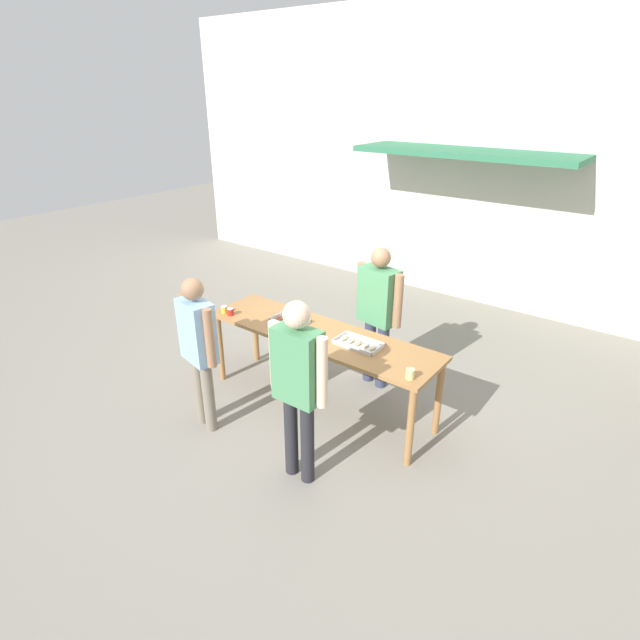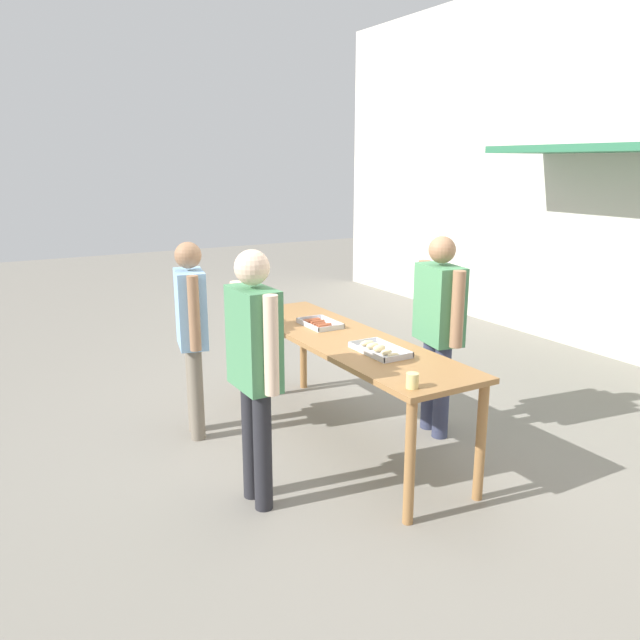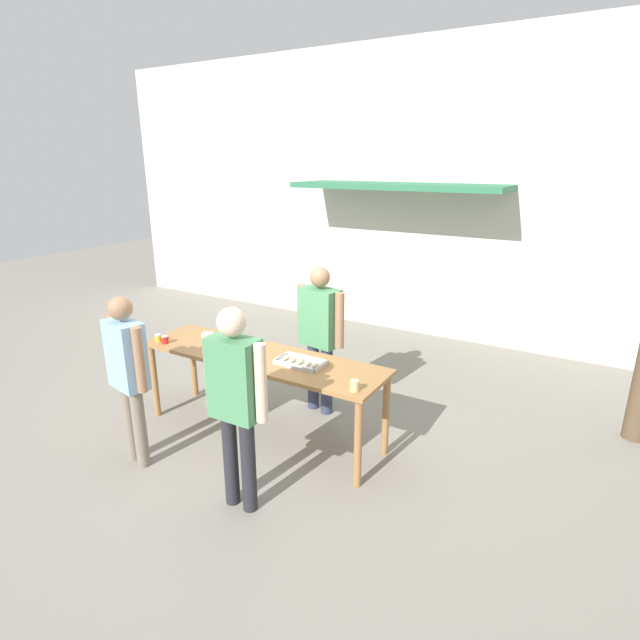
# 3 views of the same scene
# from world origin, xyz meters

# --- Properties ---
(ground_plane) EXTENTS (24.00, 24.00, 0.00)m
(ground_plane) POSITION_xyz_m (0.00, 0.00, 0.00)
(ground_plane) COLOR gray
(building_facade_back) EXTENTS (12.00, 1.11, 4.50)m
(building_facade_back) POSITION_xyz_m (0.00, 3.98, 2.26)
(building_facade_back) COLOR beige
(building_facade_back) RESTS_ON ground
(serving_table) EXTENTS (2.66, 0.73, 0.89)m
(serving_table) POSITION_xyz_m (0.00, 0.00, 0.79)
(serving_table) COLOR olive
(serving_table) RESTS_ON ground
(food_tray_sausages) EXTENTS (0.40, 0.26, 0.04)m
(food_tray_sausages) POSITION_xyz_m (-0.42, 0.01, 0.90)
(food_tray_sausages) COLOR silver
(food_tray_sausages) RESTS_ON serving_table
(food_tray_buns) EXTENTS (0.47, 0.26, 0.06)m
(food_tray_buns) POSITION_xyz_m (0.46, 0.01, 0.91)
(food_tray_buns) COLOR silver
(food_tray_buns) RESTS_ON serving_table
(condiment_jar_mustard) EXTENTS (0.08, 0.08, 0.08)m
(condiment_jar_mustard) POSITION_xyz_m (-1.19, -0.25, 0.93)
(condiment_jar_mustard) COLOR gold
(condiment_jar_mustard) RESTS_ON serving_table
(condiment_jar_ketchup) EXTENTS (0.08, 0.08, 0.08)m
(condiment_jar_ketchup) POSITION_xyz_m (-1.09, -0.25, 0.93)
(condiment_jar_ketchup) COLOR #B22319
(condiment_jar_ketchup) RESTS_ON serving_table
(beer_cup) EXTENTS (0.08, 0.08, 0.10)m
(beer_cup) POSITION_xyz_m (1.19, -0.24, 0.94)
(beer_cup) COLOR #DBC67A
(beer_cup) RESTS_ON serving_table
(person_server_behind_table) EXTENTS (0.64, 0.32, 1.69)m
(person_server_behind_table) POSITION_xyz_m (0.25, 0.75, 1.00)
(person_server_behind_table) COLOR #333851
(person_server_behind_table) RESTS_ON ground
(person_customer_holding_hotdog) EXTENTS (0.57, 0.30, 1.65)m
(person_customer_holding_hotdog) POSITION_xyz_m (-0.71, -1.03, 0.98)
(person_customer_holding_hotdog) COLOR #756B5B
(person_customer_holding_hotdog) RESTS_ON ground
(person_customer_with_cup) EXTENTS (0.59, 0.23, 1.74)m
(person_customer_with_cup) POSITION_xyz_m (0.55, -1.03, 1.04)
(person_customer_with_cup) COLOR #232328
(person_customer_with_cup) RESTS_ON ground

